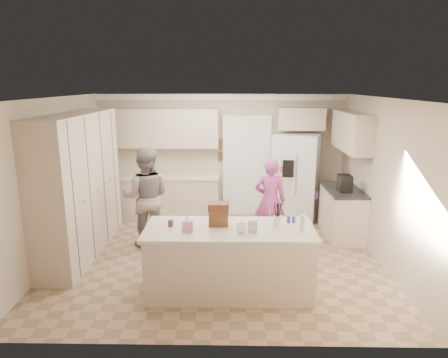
{
  "coord_description": "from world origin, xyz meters",
  "views": [
    {
      "loc": [
        0.22,
        -6.14,
        2.82
      ],
      "look_at": [
        0.1,
        0.35,
        1.25
      ],
      "focal_mm": 32.0,
      "sensor_mm": 36.0,
      "label": 1
    }
  ],
  "objects_px": {
    "coffee_maker": "(345,183)",
    "teen_girl": "(270,201)",
    "refrigerator": "(296,177)",
    "dollhouse_body": "(219,218)",
    "tissue_box": "(188,225)",
    "teen_boy": "(146,197)",
    "island_base": "(229,261)",
    "utensil_crock": "(278,222)"
  },
  "relations": [
    {
      "from": "island_base",
      "to": "teen_boy",
      "type": "distance_m",
      "value": 2.21
    },
    {
      "from": "refrigerator",
      "to": "coffee_maker",
      "type": "bearing_deg",
      "value": -41.53
    },
    {
      "from": "refrigerator",
      "to": "dollhouse_body",
      "type": "distance_m",
      "value": 3.39
    },
    {
      "from": "tissue_box",
      "to": "dollhouse_body",
      "type": "distance_m",
      "value": 0.45
    },
    {
      "from": "coffee_maker",
      "to": "teen_boy",
      "type": "xyz_separation_m",
      "value": [
        -3.51,
        -0.3,
        -0.19
      ]
    },
    {
      "from": "island_base",
      "to": "tissue_box",
      "type": "xyz_separation_m",
      "value": [
        -0.55,
        -0.1,
        0.56
      ]
    },
    {
      "from": "island_base",
      "to": "tissue_box",
      "type": "relative_size",
      "value": 15.71
    },
    {
      "from": "island_base",
      "to": "tissue_box",
      "type": "height_order",
      "value": "tissue_box"
    },
    {
      "from": "tissue_box",
      "to": "dollhouse_body",
      "type": "height_order",
      "value": "dollhouse_body"
    },
    {
      "from": "coffee_maker",
      "to": "tissue_box",
      "type": "xyz_separation_m",
      "value": [
        -2.6,
        -2.0,
        -0.07
      ]
    },
    {
      "from": "utensil_crock",
      "to": "dollhouse_body",
      "type": "xyz_separation_m",
      "value": [
        -0.8,
        0.05,
        0.04
      ]
    },
    {
      "from": "teen_girl",
      "to": "island_base",
      "type": "bearing_deg",
      "value": 75.14
    },
    {
      "from": "dollhouse_body",
      "to": "coffee_maker",
      "type": "bearing_deg",
      "value": 39.29
    },
    {
      "from": "coffee_maker",
      "to": "teen_girl",
      "type": "height_order",
      "value": "teen_girl"
    },
    {
      "from": "teen_boy",
      "to": "teen_girl",
      "type": "height_order",
      "value": "teen_boy"
    },
    {
      "from": "refrigerator",
      "to": "tissue_box",
      "type": "height_order",
      "value": "refrigerator"
    },
    {
      "from": "refrigerator",
      "to": "dollhouse_body",
      "type": "relative_size",
      "value": 6.92
    },
    {
      "from": "refrigerator",
      "to": "island_base",
      "type": "height_order",
      "value": "refrigerator"
    },
    {
      "from": "coffee_maker",
      "to": "teen_boy",
      "type": "height_order",
      "value": "teen_boy"
    },
    {
      "from": "dollhouse_body",
      "to": "utensil_crock",
      "type": "bearing_deg",
      "value": -3.58
    },
    {
      "from": "coffee_maker",
      "to": "tissue_box",
      "type": "bearing_deg",
      "value": -142.43
    },
    {
      "from": "utensil_crock",
      "to": "teen_girl",
      "type": "xyz_separation_m",
      "value": [
        0.07,
        1.76,
        -0.23
      ]
    },
    {
      "from": "refrigerator",
      "to": "teen_boy",
      "type": "xyz_separation_m",
      "value": [
        -2.84,
        -1.53,
        -0.02
      ]
    },
    {
      "from": "island_base",
      "to": "teen_girl",
      "type": "relative_size",
      "value": 1.43
    },
    {
      "from": "utensil_crock",
      "to": "refrigerator",
      "type": "bearing_deg",
      "value": 76.73
    },
    {
      "from": "tissue_box",
      "to": "teen_boy",
      "type": "height_order",
      "value": "teen_boy"
    },
    {
      "from": "coffee_maker",
      "to": "utensil_crock",
      "type": "xyz_separation_m",
      "value": [
        -1.4,
        -1.85,
        -0.07
      ]
    },
    {
      "from": "refrigerator",
      "to": "utensil_crock",
      "type": "relative_size",
      "value": 12.0
    },
    {
      "from": "tissue_box",
      "to": "teen_boy",
      "type": "distance_m",
      "value": 1.93
    },
    {
      "from": "teen_boy",
      "to": "dollhouse_body",
      "type": "bearing_deg",
      "value": 128.7
    },
    {
      "from": "coffee_maker",
      "to": "tissue_box",
      "type": "relative_size",
      "value": 2.14
    },
    {
      "from": "refrigerator",
      "to": "coffee_maker",
      "type": "height_order",
      "value": "refrigerator"
    },
    {
      "from": "dollhouse_body",
      "to": "island_base",
      "type": "bearing_deg",
      "value": -33.69
    },
    {
      "from": "island_base",
      "to": "dollhouse_body",
      "type": "xyz_separation_m",
      "value": [
        -0.15,
        0.1,
        0.6
      ]
    },
    {
      "from": "tissue_box",
      "to": "teen_boy",
      "type": "bearing_deg",
      "value": 118.17
    },
    {
      "from": "teen_girl",
      "to": "utensil_crock",
      "type": "bearing_deg",
      "value": 94.56
    },
    {
      "from": "island_base",
      "to": "utensil_crock",
      "type": "xyz_separation_m",
      "value": [
        0.65,
        0.05,
        0.56
      ]
    },
    {
      "from": "dollhouse_body",
      "to": "teen_girl",
      "type": "relative_size",
      "value": 0.17
    },
    {
      "from": "refrigerator",
      "to": "tissue_box",
      "type": "relative_size",
      "value": 12.86
    },
    {
      "from": "dollhouse_body",
      "to": "teen_boy",
      "type": "xyz_separation_m",
      "value": [
        -1.31,
        1.5,
        -0.15
      ]
    },
    {
      "from": "teen_girl",
      "to": "teen_boy",
      "type": "bearing_deg",
      "value": 12.25
    },
    {
      "from": "utensil_crock",
      "to": "tissue_box",
      "type": "bearing_deg",
      "value": -172.87
    }
  ]
}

